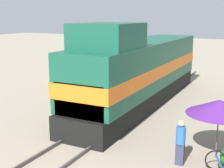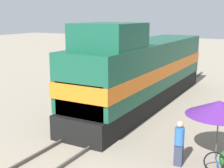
{
  "view_description": "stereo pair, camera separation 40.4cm",
  "coord_description": "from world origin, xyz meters",
  "views": [
    {
      "loc": [
        6.82,
        -13.3,
        5.32
      ],
      "look_at": [
        1.2,
        -2.3,
        2.57
      ],
      "focal_mm": 50.0,
      "sensor_mm": 36.0,
      "label": 1
    },
    {
      "loc": [
        7.18,
        -13.11,
        5.32
      ],
      "look_at": [
        1.2,
        -2.3,
        2.57
      ],
      "focal_mm": 50.0,
      "sensor_mm": 36.0,
      "label": 2
    }
  ],
  "objects": [
    {
      "name": "ground_plane",
      "position": [
        0.0,
        0.0,
        0.0
      ],
      "size": [
        120.0,
        120.0,
        0.0
      ],
      "primitive_type": "plane",
      "color": "gray"
    },
    {
      "name": "rail_near",
      "position": [
        -0.72,
        0.0,
        0.07
      ],
      "size": [
        0.08,
        31.89,
        0.15
      ],
      "primitive_type": "cube",
      "color": "#4C4742",
      "rests_on": "ground_plane"
    },
    {
      "name": "rail_far",
      "position": [
        0.72,
        0.0,
        0.07
      ],
      "size": [
        0.08,
        31.89,
        0.15
      ],
      "primitive_type": "cube",
      "color": "#4C4742",
      "rests_on": "ground_plane"
    },
    {
      "name": "locomotive",
      "position": [
        0.0,
        3.56,
        2.07
      ],
      "size": [
        2.88,
        14.62,
        4.96
      ],
      "color": "black",
      "rests_on": "ground_plane"
    },
    {
      "name": "vendor_umbrella",
      "position": [
        5.34,
        -1.71,
        2.01
      ],
      "size": [
        2.43,
        2.43,
        2.29
      ],
      "color": "#4C4C4C",
      "rests_on": "ground_plane"
    },
    {
      "name": "person_bystander",
      "position": [
        4.26,
        -2.9,
        0.92
      ],
      "size": [
        0.34,
        0.34,
        1.69
      ],
      "color": "#2D3347",
      "rests_on": "ground_plane"
    }
  ]
}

